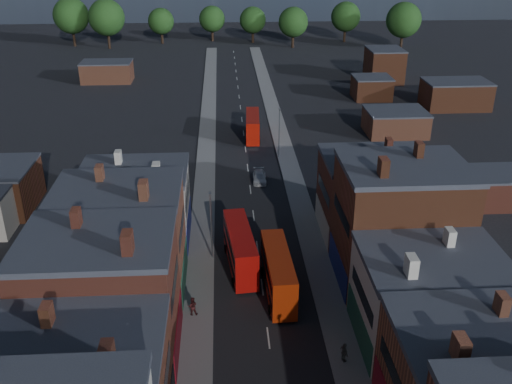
{
  "coord_description": "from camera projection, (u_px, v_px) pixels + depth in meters",
  "views": [
    {
      "loc": [
        -3.59,
        -24.98,
        34.04
      ],
      "look_at": [
        0.0,
        34.7,
        5.87
      ],
      "focal_mm": 40.0,
      "sensor_mm": 36.0,
      "label": 1
    }
  ],
  "objects": [
    {
      "name": "pavement_west",
      "position": [
        205.0,
        184.0,
        82.03
      ],
      "size": [
        3.0,
        200.0,
        0.12
      ],
      "primitive_type": "cube",
      "color": "gray",
      "rests_on": "ground"
    },
    {
      "name": "bus_0",
      "position": [
        240.0,
        248.0,
        61.25
      ],
      "size": [
        3.49,
        10.77,
        4.57
      ],
      "rotation": [
        0.0,
        0.0,
        0.1
      ],
      "color": "red",
      "rests_on": "ground"
    },
    {
      "name": "ped_1",
      "position": [
        193.0,
        306.0,
        54.25
      ],
      "size": [
        0.93,
        0.51,
        1.9
      ],
      "primitive_type": "imported",
      "rotation": [
        0.0,
        0.0,
        3.14
      ],
      "color": "#461C1C",
      "rests_on": "pavement_west"
    },
    {
      "name": "pavement_east",
      "position": [
        294.0,
        182.0,
        82.73
      ],
      "size": [
        3.0,
        200.0,
        0.12
      ],
      "primitive_type": "cube",
      "color": "gray",
      "rests_on": "ground"
    },
    {
      "name": "ped_3",
      "position": [
        344.0,
        352.0,
        48.41
      ],
      "size": [
        0.84,
        1.21,
        1.88
      ],
      "primitive_type": "imported",
      "rotation": [
        0.0,
        0.0,
        1.9
      ],
      "color": "#625D54",
      "rests_on": "pavement_east"
    },
    {
      "name": "lamp_post_3",
      "position": [
        279.0,
        130.0,
        89.71
      ],
      "size": [
        0.25,
        0.7,
        8.12
      ],
      "color": "slate",
      "rests_on": "ground"
    },
    {
      "name": "bus_2",
      "position": [
        253.0,
        126.0,
        98.91
      ],
      "size": [
        2.83,
        9.9,
        4.24
      ],
      "rotation": [
        0.0,
        0.0,
        -0.05
      ],
      "color": "#A11207",
      "rests_on": "ground"
    },
    {
      "name": "car_2",
      "position": [
        239.0,
        235.0,
        67.46
      ],
      "size": [
        2.48,
        4.85,
        1.31
      ],
      "primitive_type": "imported",
      "rotation": [
        0.0,
        0.0,
        0.06
      ],
      "color": "black",
      "rests_on": "ground"
    },
    {
      "name": "car_3",
      "position": [
        259.0,
        177.0,
        82.94
      ],
      "size": [
        1.98,
        4.68,
        1.35
      ],
      "primitive_type": "imported",
      "rotation": [
        0.0,
        0.0,
        -0.02
      ],
      "color": "white",
      "rests_on": "ground"
    },
    {
      "name": "bus_1",
      "position": [
        278.0,
        273.0,
        56.99
      ],
      "size": [
        2.95,
        10.54,
        4.51
      ],
      "rotation": [
        0.0,
        0.0,
        0.04
      ],
      "color": "#BA2B0A",
      "rests_on": "ground"
    },
    {
      "name": "lamp_post_2",
      "position": [
        211.0,
        221.0,
        62.06
      ],
      "size": [
        0.25,
        0.7,
        8.12
      ],
      "color": "slate",
      "rests_on": "ground"
    }
  ]
}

